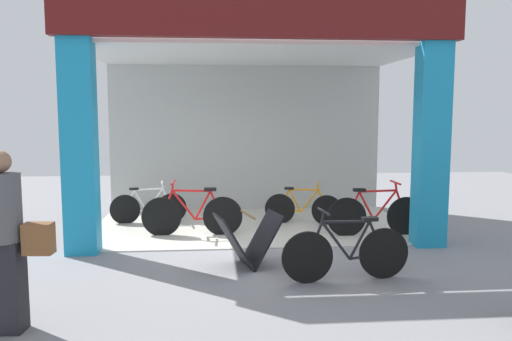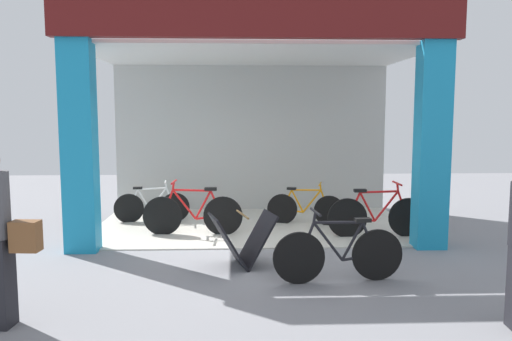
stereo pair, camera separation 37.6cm
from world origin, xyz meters
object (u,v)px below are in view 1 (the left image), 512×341
at_px(bicycle_inside_0, 148,207).
at_px(bicycle_parked_0, 347,252).
at_px(bicycle_inside_3, 376,214).
at_px(bicycle_inside_2, 193,214).
at_px(bicycle_inside_1, 303,208).
at_px(pedestrian_1, 7,239).
at_px(sandwich_board_sign, 248,240).

xyz_separation_m(bicycle_inside_0, bicycle_parked_0, (2.94, -3.63, 0.05)).
bearing_deg(bicycle_inside_3, bicycle_inside_2, 174.97).
distance_m(bicycle_inside_1, bicycle_inside_2, 2.20).
bearing_deg(pedestrian_1, bicycle_inside_1, 50.53).
xyz_separation_m(bicycle_inside_1, bicycle_inside_2, (-2.07, -0.73, 0.06)).
height_order(bicycle_inside_2, bicycle_parked_0, bicycle_inside_2).
relative_size(bicycle_inside_0, sandwich_board_sign, 1.47).
height_order(bicycle_inside_3, sandwich_board_sign, bicycle_inside_3).
height_order(bicycle_parked_0, pedestrian_1, pedestrian_1).
xyz_separation_m(bicycle_inside_3, sandwich_board_sign, (-2.33, -1.54, -0.01)).
distance_m(bicycle_parked_0, pedestrian_1, 3.88).
bearing_deg(bicycle_parked_0, bicycle_inside_3, 63.34).
distance_m(bicycle_inside_2, bicycle_inside_3, 3.19).
bearing_deg(pedestrian_1, bicycle_parked_0, 18.12).
relative_size(bicycle_inside_1, sandwich_board_sign, 1.46).
relative_size(bicycle_inside_2, pedestrian_1, 0.99).
xyz_separation_m(bicycle_inside_0, bicycle_inside_3, (4.07, -1.38, 0.06)).
bearing_deg(bicycle_inside_3, pedestrian_1, -144.19).
bearing_deg(bicycle_inside_2, bicycle_parked_0, -51.11).
bearing_deg(bicycle_parked_0, pedestrian_1, -161.88).
distance_m(bicycle_inside_0, bicycle_inside_3, 4.30).
distance_m(sandwich_board_sign, pedestrian_1, 3.15).
bearing_deg(sandwich_board_sign, bicycle_inside_2, 114.78).
xyz_separation_m(bicycle_inside_3, bicycle_parked_0, (-1.13, -2.25, -0.01)).
relative_size(bicycle_inside_3, bicycle_parked_0, 1.04).
relative_size(bicycle_inside_1, bicycle_inside_2, 0.83).
bearing_deg(sandwich_board_sign, pedestrian_1, -142.04).
xyz_separation_m(bicycle_inside_0, bicycle_inside_2, (0.90, -1.10, 0.06)).
height_order(bicycle_inside_0, bicycle_inside_2, bicycle_inside_2).
bearing_deg(bicycle_inside_3, bicycle_inside_0, 161.32).
distance_m(bicycle_inside_1, bicycle_parked_0, 3.27).
bearing_deg(bicycle_inside_2, bicycle_inside_0, 129.29).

